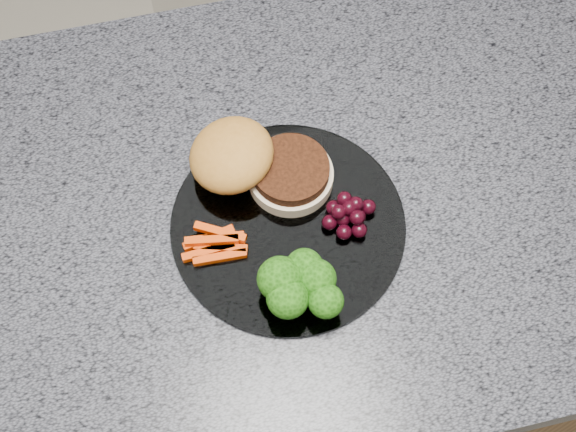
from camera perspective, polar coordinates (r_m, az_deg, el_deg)
The scene contains 7 objects.
island_cabinet at distance 1.33m, azimuth -4.99°, elevation -9.19°, with size 1.20×0.60×0.86m, color brown.
countertop at distance 0.92m, azimuth -7.18°, elevation -0.85°, with size 1.20×0.60×0.04m, color #53545E.
plate at distance 0.89m, azimuth 0.00°, elevation -0.66°, with size 0.26×0.26×0.01m, color white.
burger at distance 0.89m, azimuth -2.53°, elevation 3.73°, with size 0.17×0.14×0.05m.
carrot_sticks at distance 0.87m, azimuth -5.19°, elevation -1.97°, with size 0.07×0.05×0.02m.
broccoli at distance 0.82m, azimuth 0.77°, elevation -4.89°, with size 0.08×0.08×0.06m.
grape_bunch at distance 0.88m, azimuth 4.33°, elevation 0.15°, with size 0.06×0.05×0.03m.
Camera 1 is at (0.02, -0.41, 1.70)m, focal length 50.00 mm.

